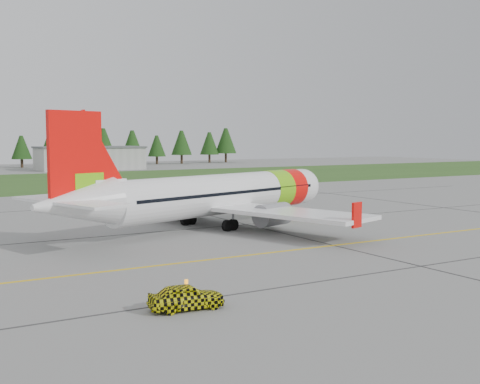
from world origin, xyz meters
TOP-DOWN VIEW (x-y plane):
  - ground at (0.00, 0.00)m, footprint 320.00×320.00m
  - aircraft at (7.19, 20.25)m, footprint 30.04×28.43m
  - follow_me_car at (-5.72, -1.11)m, footprint 1.29×1.47m
  - grass_strip at (0.00, 82.00)m, footprint 320.00×50.00m
  - taxi_guideline at (0.00, 8.00)m, footprint 120.00×0.25m
  - hangar_east at (25.00, 118.00)m, footprint 24.00×12.00m

SIDE VIEW (x-z plane):
  - ground at x=0.00m, z-range 0.00..0.00m
  - taxi_guideline at x=0.00m, z-range 0.00..0.02m
  - grass_strip at x=0.00m, z-range 0.00..0.03m
  - follow_me_car at x=-5.72m, z-range 0.00..3.37m
  - hangar_east at x=25.00m, z-range 0.00..5.20m
  - aircraft at x=7.19m, z-range -1.98..7.39m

